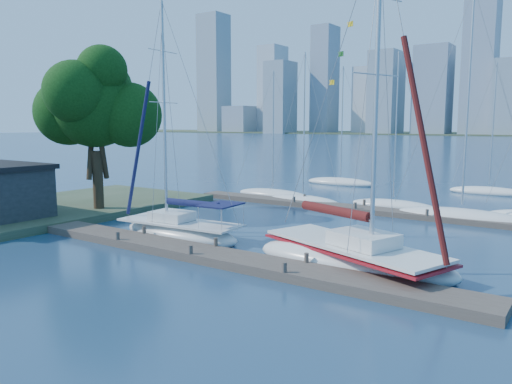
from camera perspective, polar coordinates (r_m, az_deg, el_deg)
The scene contains 13 objects.
ground at distance 23.80m, azimuth -5.99°, elevation -7.52°, with size 700.00×700.00×0.00m, color navy.
near_dock at distance 23.75m, azimuth -5.99°, elevation -7.06°, with size 26.00×2.00×0.40m, color #453B33.
far_dock at distance 36.33m, azimuth 13.22°, elevation -2.08°, with size 30.00×1.80×0.36m, color #453B33.
shore at distance 38.43m, azimuth -22.53°, elevation -1.83°, with size 12.00×22.00×0.50m, color #38472D.
tree at distance 35.66m, azimuth -17.96°, elevation 9.72°, with size 8.26×7.55×11.32m.
sailboat_navy at distance 27.89m, azimuth -8.74°, elevation -2.98°, with size 7.97×3.11×13.31m.
sailboat_maroon at distance 22.27m, azimuth 10.97°, elevation -5.80°, with size 9.74×5.94×14.72m.
bg_boat_0 at distance 43.49m, azimuth 1.95°, elevation -0.23°, with size 7.29×3.36×11.02m.
bg_boat_1 at distance 39.95m, azimuth 5.41°, elevation -0.95°, with size 6.37×1.99×12.04m.
bg_boat_2 at distance 38.89m, azimuth 15.41°, elevation -1.44°, with size 6.83×3.25×11.81m.
bg_boat_3 at distance 35.18m, azimuth 22.44°, elevation -2.60°, with size 8.81×3.66×14.95m.
bg_boat_6 at distance 52.80m, azimuth 9.65°, elevation 1.11°, with size 7.84×3.55×12.42m.
bg_boat_7 at distance 49.61m, azimuth 25.07°, elevation 0.05°, with size 7.05×3.19×11.93m.
Camera 1 is at (15.04, -17.36, 6.25)m, focal length 35.00 mm.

